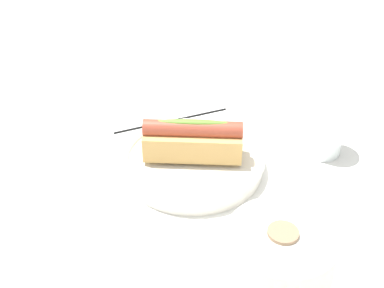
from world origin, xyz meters
The scene contains 6 objects.
ground_plane centered at (0.00, 0.00, 0.00)m, with size 2.40×2.40×0.00m, color white.
serving_bowl centered at (0.00, -0.01, 0.02)m, with size 0.23×0.23×0.03m.
hotdog_front centered at (0.00, -0.01, 0.06)m, with size 0.16×0.07×0.06m.
water_glass centered at (-0.22, -0.03, 0.04)m, with size 0.07×0.07×0.09m.
paper_towel_roll centered at (-0.05, 0.27, 0.07)m, with size 0.11×0.11×0.13m.
chopstick_near centered at (0.02, -0.15, 0.00)m, with size 0.01×0.01×0.22m, color black.
Camera 1 is at (0.07, 0.58, 0.46)m, focal length 44.06 mm.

